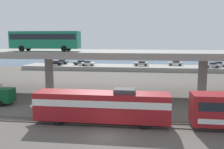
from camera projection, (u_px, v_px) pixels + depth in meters
ground_plane at (106, 137)px, 25.01m from camera, size 260.00×260.00×0.00m
rail_strip_near at (110, 125)px, 28.23m from camera, size 110.00×0.12×0.12m
rail_strip_far at (112, 121)px, 29.64m from camera, size 110.00×0.12×0.12m
train_locomotive at (95, 105)px, 28.86m from camera, size 16.53×3.04×4.18m
highway_overpass at (123, 55)px, 43.65m from camera, size 96.00×12.18×7.61m
transit_bus_on_overpass at (45, 39)px, 42.86m from camera, size 12.00×2.68×3.40m
pier_parking_lot at (132, 68)px, 78.92m from camera, size 68.88×10.12×1.24m
parked_car_0 at (81, 62)px, 81.18m from camera, size 4.57×1.90×1.50m
parked_car_1 at (62, 62)px, 83.90m from camera, size 4.29×1.93×1.50m
parked_car_2 at (56, 63)px, 79.78m from camera, size 4.45×1.84×1.50m
parked_car_3 at (212, 65)px, 73.80m from camera, size 4.30×1.96×1.50m
parked_car_4 at (175, 63)px, 79.31m from camera, size 4.57×1.89×1.50m
parked_car_5 at (88, 63)px, 78.70m from camera, size 4.09×1.91×1.50m
parked_car_6 at (219, 64)px, 76.23m from camera, size 4.61×1.99×1.50m
parked_car_7 at (141, 63)px, 78.20m from camera, size 4.58×1.91×1.50m
harbor_water at (135, 63)px, 101.59m from camera, size 140.00×36.00×0.01m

